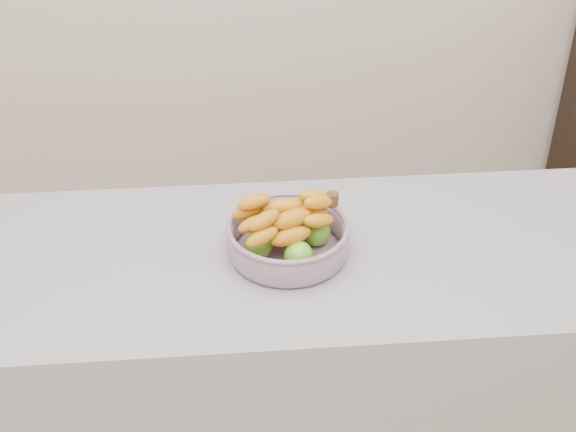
# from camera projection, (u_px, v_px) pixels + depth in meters

# --- Properties ---
(counter) EXTENTS (2.00, 0.60, 0.90)m
(counter) POSITION_uv_depth(u_px,v_px,m) (254.00, 399.00, 2.01)
(counter) COLOR gray
(counter) RESTS_ON ground
(fruit_bowl) EXTENTS (0.27, 0.27, 0.14)m
(fruit_bowl) POSITION_uv_depth(u_px,v_px,m) (288.00, 236.00, 1.73)
(fruit_bowl) COLOR #8B98A7
(fruit_bowl) RESTS_ON counter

